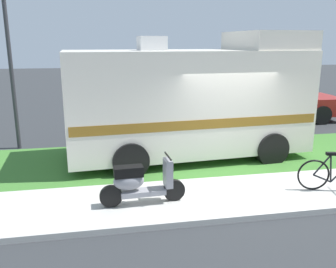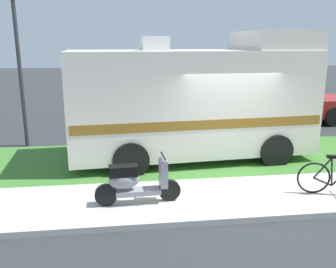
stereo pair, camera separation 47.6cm
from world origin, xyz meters
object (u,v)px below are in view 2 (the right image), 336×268
at_px(scooter, 135,182).
at_px(street_lamp_post, 18,56).
at_px(motorhome_rv, 194,100).
at_px(pickup_truck_near, 274,100).

height_order(scooter, street_lamp_post, street_lamp_post).
relative_size(scooter, street_lamp_post, 0.36).
distance_m(motorhome_rv, scooter, 3.71).
bearing_deg(pickup_truck_near, scooter, -129.44).
distance_m(motorhome_rv, pickup_truck_near, 5.99).
bearing_deg(scooter, pickup_truck_near, 50.56).
xyz_separation_m(pickup_truck_near, street_lamp_post, (-9.24, -2.35, 1.89)).
bearing_deg(scooter, motorhome_rv, 59.91).
relative_size(motorhome_rv, street_lamp_post, 1.42).
xyz_separation_m(motorhome_rv, pickup_truck_near, (4.20, 4.20, -0.75)).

